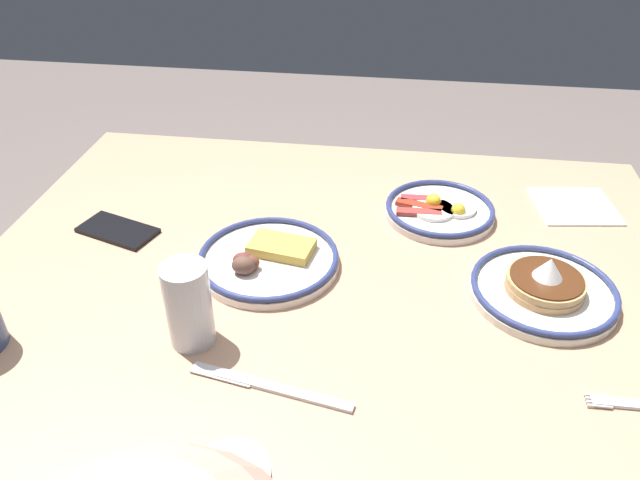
{
  "coord_description": "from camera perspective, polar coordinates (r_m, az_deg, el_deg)",
  "views": [
    {
      "loc": [
        -0.1,
        0.83,
        1.36
      ],
      "look_at": [
        0.02,
        -0.04,
        0.76
      ],
      "focal_mm": 34.35,
      "sensor_mm": 36.0,
      "label": 1
    }
  ],
  "objects": [
    {
      "name": "dining_table",
      "position": [
        1.1,
        0.97,
        -5.86
      ],
      "size": [
        1.23,
        0.94,
        0.73
      ],
      "color": "tan",
      "rests_on": "ground_plane"
    },
    {
      "name": "plate_near_main",
      "position": [
        1.04,
        20.13,
        -4.26
      ],
      "size": [
        0.23,
        0.23,
        0.08
      ],
      "color": "silver",
      "rests_on": "dining_table"
    },
    {
      "name": "plate_center_pancakes",
      "position": [
        1.2,
        11.05,
        2.78
      ],
      "size": [
        0.21,
        0.21,
        0.04
      ],
      "color": "silver",
      "rests_on": "dining_table"
    },
    {
      "name": "plate_far_companion",
      "position": [
        1.05,
        -4.83,
        -1.74
      ],
      "size": [
        0.24,
        0.24,
        0.04
      ],
      "color": "silver",
      "rests_on": "dining_table"
    },
    {
      "name": "drinking_glass",
      "position": [
        0.89,
        -12.1,
        -6.25
      ],
      "size": [
        0.07,
        0.07,
        0.13
      ],
      "color": "silver",
      "rests_on": "dining_table"
    },
    {
      "name": "cell_phone",
      "position": [
        1.19,
        -18.33,
        0.86
      ],
      "size": [
        0.16,
        0.11,
        0.01
      ],
      "primitive_type": "cube",
      "rotation": [
        0.0,
        0.0,
        -0.32
      ],
      "color": "black",
      "rests_on": "dining_table"
    },
    {
      "name": "paper_napkin",
      "position": [
        1.31,
        22.63,
        2.92
      ],
      "size": [
        0.17,
        0.16,
        0.0
      ],
      "primitive_type": "cube",
      "rotation": [
        0.0,
        0.0,
        0.14
      ],
      "color": "white",
      "rests_on": "dining_table"
    },
    {
      "name": "butter_knife",
      "position": [
        0.85,
        -4.71,
        -13.48
      ],
      "size": [
        0.23,
        0.06,
        0.01
      ],
      "color": "silver",
      "rests_on": "dining_table"
    }
  ]
}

